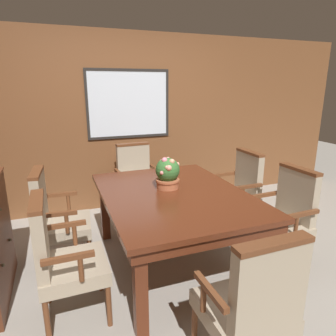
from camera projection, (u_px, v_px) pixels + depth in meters
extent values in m
plane|color=#A39E93|center=(178.00, 273.00, 2.87)|extent=(14.00, 14.00, 0.00)
cube|color=brown|center=(128.00, 123.00, 4.26)|extent=(7.20, 0.06, 2.45)
cube|color=white|center=(129.00, 104.00, 4.16)|extent=(1.10, 0.01, 0.87)
cube|color=#282623|center=(128.00, 70.00, 4.03)|extent=(1.17, 0.02, 0.04)
cube|color=#282623|center=(130.00, 136.00, 4.28)|extent=(1.17, 0.02, 0.04)
cube|color=#282623|center=(87.00, 105.00, 3.96)|extent=(0.03, 0.02, 0.87)
cube|color=#282623|center=(167.00, 103.00, 4.35)|extent=(0.03, 0.02, 0.87)
cube|color=#562614|center=(140.00, 292.00, 2.07)|extent=(0.09, 0.09, 0.72)
cube|color=#562614|center=(270.00, 261.00, 2.44)|extent=(0.09, 0.09, 0.72)
cube|color=#562614|center=(105.00, 210.00, 3.45)|extent=(0.09, 0.09, 0.72)
cube|color=#562614|center=(191.00, 197.00, 3.82)|extent=(0.09, 0.09, 0.72)
cube|color=#562614|center=(174.00, 201.00, 2.86)|extent=(1.25, 1.68, 0.09)
cube|color=#562614|center=(174.00, 194.00, 2.84)|extent=(1.31, 1.74, 0.04)
cylinder|color=brown|center=(129.00, 213.00, 3.80)|extent=(0.04, 0.04, 0.35)
cylinder|color=brown|center=(160.00, 208.00, 3.97)|extent=(0.04, 0.04, 0.35)
cylinder|color=brown|center=(119.00, 202.00, 4.17)|extent=(0.04, 0.04, 0.35)
cylinder|color=brown|center=(148.00, 197.00, 4.34)|extent=(0.04, 0.04, 0.35)
cube|color=tan|center=(139.00, 189.00, 4.01)|extent=(0.52, 0.52, 0.11)
cube|color=tan|center=(133.00, 163.00, 4.10)|extent=(0.46, 0.11, 0.50)
cube|color=brown|center=(133.00, 144.00, 4.03)|extent=(0.46, 0.12, 0.03)
cylinder|color=brown|center=(121.00, 181.00, 3.83)|extent=(0.04, 0.04, 0.19)
cube|color=brown|center=(119.00, 173.00, 3.87)|extent=(0.06, 0.34, 0.04)
cylinder|color=brown|center=(157.00, 176.00, 4.04)|extent=(0.04, 0.04, 0.19)
cube|color=brown|center=(155.00, 168.00, 4.08)|extent=(0.06, 0.34, 0.04)
cylinder|color=brown|center=(109.00, 305.00, 2.21)|extent=(0.04, 0.04, 0.35)
cylinder|color=brown|center=(100.00, 272.00, 2.59)|extent=(0.04, 0.04, 0.35)
cylinder|color=brown|center=(47.00, 321.00, 2.06)|extent=(0.04, 0.04, 0.35)
cylinder|color=brown|center=(47.00, 284.00, 2.44)|extent=(0.04, 0.04, 0.35)
cube|color=tan|center=(74.00, 268.00, 2.26)|extent=(0.49, 0.50, 0.11)
cube|color=tan|center=(41.00, 237.00, 2.11)|extent=(0.08, 0.45, 0.50)
cube|color=brown|center=(36.00, 202.00, 2.04)|extent=(0.09, 0.45, 0.03)
cylinder|color=brown|center=(81.00, 268.00, 2.01)|extent=(0.04, 0.04, 0.19)
cube|color=brown|center=(68.00, 258.00, 1.96)|extent=(0.34, 0.04, 0.04)
cylinder|color=brown|center=(75.00, 234.00, 2.47)|extent=(0.04, 0.04, 0.19)
cube|color=brown|center=(64.00, 225.00, 2.41)|extent=(0.34, 0.04, 0.04)
cylinder|color=brown|center=(90.00, 255.00, 2.85)|extent=(0.04, 0.04, 0.35)
cylinder|color=brown|center=(89.00, 235.00, 3.25)|extent=(0.04, 0.04, 0.35)
cylinder|color=brown|center=(42.00, 263.00, 2.74)|extent=(0.04, 0.04, 0.35)
cylinder|color=brown|center=(47.00, 240.00, 3.14)|extent=(0.04, 0.04, 0.35)
cube|color=tan|center=(65.00, 226.00, 2.93)|extent=(0.52, 0.53, 0.11)
cube|color=tan|center=(39.00, 200.00, 2.80)|extent=(0.11, 0.46, 0.50)
cube|color=brown|center=(36.00, 172.00, 2.73)|extent=(0.12, 0.46, 0.03)
cylinder|color=brown|center=(67.00, 223.00, 2.67)|extent=(0.04, 0.04, 0.19)
cube|color=brown|center=(57.00, 214.00, 2.62)|extent=(0.34, 0.06, 0.04)
cylinder|color=brown|center=(68.00, 202.00, 3.14)|extent=(0.04, 0.04, 0.19)
cube|color=brown|center=(60.00, 195.00, 3.09)|extent=(0.34, 0.06, 0.04)
cylinder|color=brown|center=(244.00, 243.00, 3.08)|extent=(0.04, 0.04, 0.35)
cylinder|color=brown|center=(273.00, 265.00, 2.70)|extent=(0.04, 0.04, 0.35)
cylinder|color=brown|center=(277.00, 235.00, 3.24)|extent=(0.04, 0.04, 0.35)
cylinder|color=brown|center=(308.00, 255.00, 2.85)|extent=(0.04, 0.04, 0.35)
cube|color=tan|center=(277.00, 228.00, 2.91)|extent=(0.50, 0.51, 0.11)
cube|color=tan|center=(297.00, 195.00, 2.90)|extent=(0.10, 0.45, 0.50)
cube|color=brown|center=(300.00, 169.00, 2.83)|extent=(0.10, 0.45, 0.03)
cylinder|color=brown|center=(258.00, 205.00, 3.08)|extent=(0.04, 0.04, 0.19)
cube|color=brown|center=(265.00, 195.00, 3.08)|extent=(0.34, 0.05, 0.04)
cylinder|color=brown|center=(296.00, 225.00, 2.63)|extent=(0.04, 0.04, 0.19)
cube|color=brown|center=(304.00, 214.00, 2.63)|extent=(0.34, 0.05, 0.04)
cylinder|color=brown|center=(208.00, 213.00, 3.81)|extent=(0.04, 0.04, 0.35)
cylinder|color=brown|center=(226.00, 227.00, 3.42)|extent=(0.04, 0.04, 0.35)
cylinder|color=brown|center=(237.00, 208.00, 3.95)|extent=(0.04, 0.04, 0.35)
cylinder|color=brown|center=(257.00, 222.00, 3.56)|extent=(0.04, 0.04, 0.35)
cube|color=tan|center=(233.00, 200.00, 3.62)|extent=(0.49, 0.49, 0.11)
cube|color=tan|center=(248.00, 174.00, 3.61)|extent=(0.08, 0.45, 0.50)
cube|color=brown|center=(250.00, 152.00, 3.54)|extent=(0.09, 0.45, 0.03)
cylinder|color=brown|center=(220.00, 182.00, 3.80)|extent=(0.04, 0.04, 0.19)
cube|color=brown|center=(225.00, 174.00, 3.80)|extent=(0.34, 0.04, 0.04)
cylinder|color=brown|center=(243.00, 195.00, 3.34)|extent=(0.04, 0.04, 0.19)
cube|color=brown|center=(249.00, 186.00, 3.34)|extent=(0.34, 0.04, 0.04)
cylinder|color=brown|center=(248.00, 310.00, 2.16)|extent=(0.04, 0.04, 0.35)
cylinder|color=brown|center=(194.00, 327.00, 2.01)|extent=(0.04, 0.04, 0.35)
cube|color=tan|center=(242.00, 311.00, 1.83)|extent=(0.50, 0.49, 0.11)
cube|color=tan|center=(269.00, 289.00, 1.57)|extent=(0.45, 0.09, 0.50)
cube|color=brown|center=(274.00, 244.00, 1.50)|extent=(0.45, 0.09, 0.03)
cylinder|color=brown|center=(274.00, 277.00, 1.91)|extent=(0.04, 0.04, 0.19)
cube|color=brown|center=(284.00, 271.00, 1.82)|extent=(0.04, 0.34, 0.04)
cylinder|color=brown|center=(203.00, 297.00, 1.74)|extent=(0.04, 0.04, 0.19)
cube|color=brown|center=(210.00, 291.00, 1.64)|extent=(0.04, 0.34, 0.04)
cylinder|color=#B2603D|center=(168.00, 183.00, 2.95)|extent=(0.22, 0.22, 0.09)
cylinder|color=#B2603D|center=(168.00, 180.00, 2.94)|extent=(0.23, 0.23, 0.02)
sphere|color=#387033|center=(168.00, 170.00, 2.91)|extent=(0.24, 0.24, 0.24)
sphere|color=#E2A886|center=(167.00, 167.00, 2.80)|extent=(0.04, 0.04, 0.04)
sphere|color=#FAA088|center=(177.00, 164.00, 2.93)|extent=(0.04, 0.04, 0.04)
sphere|color=#E0A880|center=(172.00, 162.00, 2.84)|extent=(0.05, 0.05, 0.05)
sphere|color=pink|center=(162.00, 173.00, 2.82)|extent=(0.04, 0.04, 0.04)
sphere|color=pink|center=(165.00, 160.00, 2.85)|extent=(0.06, 0.06, 0.06)
sphere|color=#E1948C|center=(162.00, 162.00, 2.96)|extent=(0.05, 0.05, 0.05)
sphere|color=#EEA39A|center=(168.00, 159.00, 2.94)|extent=(0.04, 0.04, 0.04)
sphere|color=pink|center=(177.00, 165.00, 2.94)|extent=(0.04, 0.04, 0.04)
sphere|color=#FAA38C|center=(169.00, 168.00, 2.80)|extent=(0.05, 0.05, 0.05)
sphere|color=#4C422D|center=(0.00, 210.00, 2.40)|extent=(0.03, 0.03, 0.03)
sphere|color=#4C422D|center=(3.00, 265.00, 2.32)|extent=(0.03, 0.03, 0.03)
sphere|color=#4C422D|center=(10.00, 240.00, 2.69)|extent=(0.03, 0.03, 0.03)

